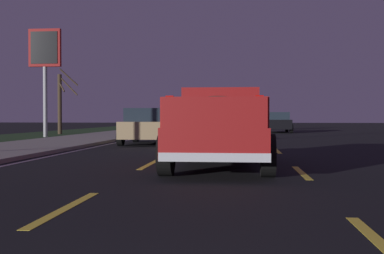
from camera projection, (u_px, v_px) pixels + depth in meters
ground at (232, 137)px, 28.24m from camera, size 144.00×144.00×0.00m
sidewalk_shoulder at (110, 135)px, 28.98m from camera, size 108.00×4.00×0.12m
grass_verge at (31, 136)px, 29.48m from camera, size 108.00×6.00×0.01m
lane_markings at (188, 134)px, 32.03m from camera, size 108.00×7.04×0.01m
pickup_truck at (220, 125)px, 11.12m from camera, size 5.42×2.29×1.87m
sedan_black at (277, 122)px, 36.17m from camera, size 4.42×2.06×1.54m
sedan_tan at (149, 126)px, 20.68m from camera, size 4.42×2.05×1.54m
gas_price_sign at (45, 56)px, 27.61m from camera, size 0.27×1.90×6.31m
bare_tree_far at (61, 102)px, 32.67m from camera, size 1.04×1.44×4.56m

